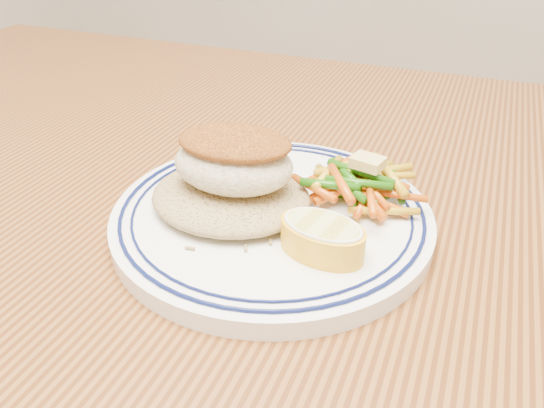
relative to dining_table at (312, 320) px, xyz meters
The scene contains 7 objects.
dining_table is the anchor object (origin of this frame).
plate 0.11m from the dining_table, behind, with size 0.25×0.25×0.02m.
rice_pilaf 0.14m from the dining_table, 168.73° to the right, with size 0.13×0.11×0.02m, color olive.
fish_fillet 0.17m from the dining_table, 169.77° to the right, with size 0.10×0.07×0.05m.
vegetable_pile 0.13m from the dining_table, 60.41° to the left, with size 0.11×0.10×0.03m.
butter_pat 0.15m from the dining_table, 56.06° to the left, with size 0.02×0.02×0.01m, color #DDC36C.
lemon_wedge 0.13m from the dining_table, 69.14° to the right, with size 0.07×0.07×0.02m.
Camera 1 is at (0.10, -0.33, 0.99)m, focal length 35.00 mm.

